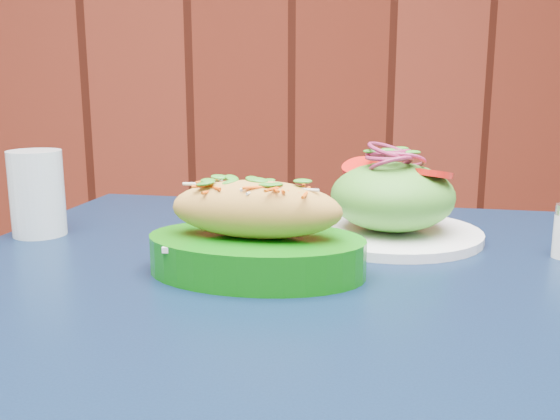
{
  "coord_description": "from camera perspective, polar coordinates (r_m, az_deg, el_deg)",
  "views": [
    {
      "loc": [
        0.16,
        0.51,
        0.96
      ],
      "look_at": [
        0.21,
        1.21,
        0.81
      ],
      "focal_mm": 40.0,
      "sensor_mm": 36.0,
      "label": 1
    }
  ],
  "objects": [
    {
      "name": "cafe_table",
      "position": [
        0.72,
        -0.4,
        -12.4
      ],
      "size": [
        0.99,
        0.99,
        0.75
      ],
      "rotation": [
        0.0,
        0.0,
        -0.28
      ],
      "color": "black",
      "rests_on": "ground"
    },
    {
      "name": "banh_mi_basket",
      "position": [
        0.68,
        -2.21,
        -2.41
      ],
      "size": [
        0.27,
        0.22,
        0.11
      ],
      "rotation": [
        0.0,
        0.0,
        -0.29
      ],
      "color": "#0B690B",
      "rests_on": "cafe_table"
    },
    {
      "name": "salad_plate",
      "position": [
        0.84,
        10.2,
        0.67
      ],
      "size": [
        0.24,
        0.24,
        0.13
      ],
      "rotation": [
        0.0,
        0.0,
        -0.24
      ],
      "color": "white",
      "rests_on": "cafe_table"
    },
    {
      "name": "water_glass",
      "position": [
        0.9,
        -21.32,
        1.44
      ],
      "size": [
        0.07,
        0.07,
        0.12
      ],
      "primitive_type": "cylinder",
      "color": "silver",
      "rests_on": "cafe_table"
    }
  ]
}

